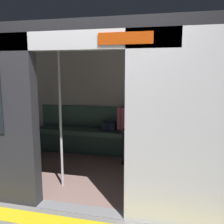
{
  "coord_description": "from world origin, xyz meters",
  "views": [
    {
      "loc": [
        -1.03,
        2.62,
        1.68
      ],
      "look_at": [
        -0.11,
        -1.17,
        1.02
      ],
      "focal_mm": 40.03,
      "sensor_mm": 36.0,
      "label": 1
    }
  ],
  "objects_px": {
    "train_car": "(100,84)",
    "book": "(153,133)",
    "grab_pole_far": "(130,118)",
    "person_seated": "(131,122)",
    "bench_seat": "(118,137)",
    "handbag": "(109,126)",
    "grab_pole_door": "(60,116)"
  },
  "relations": [
    {
      "from": "train_car",
      "to": "book",
      "type": "relative_size",
      "value": 29.09
    },
    {
      "from": "grab_pole_far",
      "to": "person_seated",
      "type": "bearing_deg",
      "value": -81.25
    },
    {
      "from": "book",
      "to": "train_car",
      "type": "bearing_deg",
      "value": 83.04
    },
    {
      "from": "train_car",
      "to": "person_seated",
      "type": "bearing_deg",
      "value": -112.38
    },
    {
      "from": "train_car",
      "to": "person_seated",
      "type": "distance_m",
      "value": 1.22
    },
    {
      "from": "train_car",
      "to": "grab_pole_far",
      "type": "height_order",
      "value": "train_car"
    },
    {
      "from": "bench_seat",
      "to": "book",
      "type": "xyz_separation_m",
      "value": [
        -0.69,
        -0.05,
        0.12
      ]
    },
    {
      "from": "bench_seat",
      "to": "grab_pole_far",
      "type": "relative_size",
      "value": 1.64
    },
    {
      "from": "grab_pole_far",
      "to": "train_car",
      "type": "bearing_deg",
      "value": -41.31
    },
    {
      "from": "train_car",
      "to": "book",
      "type": "distance_m",
      "value": 1.58
    },
    {
      "from": "book",
      "to": "grab_pole_far",
      "type": "relative_size",
      "value": 0.11
    },
    {
      "from": "person_seated",
      "to": "handbag",
      "type": "bearing_deg",
      "value": -13.5
    },
    {
      "from": "grab_pole_door",
      "to": "grab_pole_far",
      "type": "relative_size",
      "value": 1.0
    },
    {
      "from": "handbag",
      "to": "grab_pole_door",
      "type": "distance_m",
      "value": 1.68
    },
    {
      "from": "bench_seat",
      "to": "grab_pole_door",
      "type": "xyz_separation_m",
      "value": [
        0.49,
        1.52,
        0.68
      ]
    },
    {
      "from": "book",
      "to": "grab_pole_door",
      "type": "bearing_deg",
      "value": 84.48
    },
    {
      "from": "train_car",
      "to": "book",
      "type": "bearing_deg",
      "value": -128.32
    },
    {
      "from": "train_car",
      "to": "grab_pole_door",
      "type": "height_order",
      "value": "train_car"
    },
    {
      "from": "train_car",
      "to": "grab_pole_far",
      "type": "distance_m",
      "value": 0.87
    },
    {
      "from": "handbag",
      "to": "grab_pole_door",
      "type": "xyz_separation_m",
      "value": [
        0.3,
        1.58,
        0.48
      ]
    },
    {
      "from": "person_seated",
      "to": "handbag",
      "type": "xyz_separation_m",
      "value": [
        0.47,
        -0.11,
        -0.13
      ]
    },
    {
      "from": "bench_seat",
      "to": "grab_pole_far",
      "type": "xyz_separation_m",
      "value": [
        -0.49,
        1.43,
        0.68
      ]
    },
    {
      "from": "grab_pole_door",
      "to": "handbag",
      "type": "bearing_deg",
      "value": -100.63
    },
    {
      "from": "train_car",
      "to": "handbag",
      "type": "xyz_separation_m",
      "value": [
        0.11,
        -0.99,
        -0.91
      ]
    },
    {
      "from": "train_car",
      "to": "bench_seat",
      "type": "height_order",
      "value": "train_car"
    },
    {
      "from": "train_car",
      "to": "grab_pole_door",
      "type": "bearing_deg",
      "value": 55.62
    },
    {
      "from": "person_seated",
      "to": "grab_pole_far",
      "type": "bearing_deg",
      "value": 98.75
    },
    {
      "from": "handbag",
      "to": "grab_pole_door",
      "type": "bearing_deg",
      "value": 79.37
    },
    {
      "from": "bench_seat",
      "to": "grab_pole_far",
      "type": "distance_m",
      "value": 1.66
    },
    {
      "from": "train_car",
      "to": "person_seated",
      "type": "relative_size",
      "value": 5.35
    },
    {
      "from": "bench_seat",
      "to": "grab_pole_door",
      "type": "height_order",
      "value": "grab_pole_door"
    },
    {
      "from": "bench_seat",
      "to": "handbag",
      "type": "relative_size",
      "value": 13.03
    }
  ]
}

